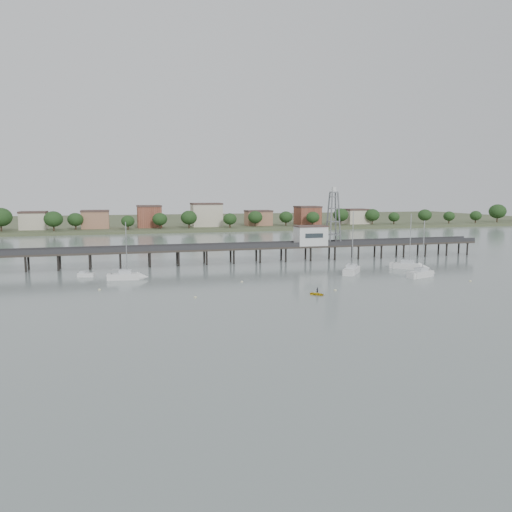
{
  "coord_description": "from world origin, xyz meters",
  "views": [
    {
      "loc": [
        -24.38,
        -64.19,
        18.04
      ],
      "look_at": [
        4.88,
        42.0,
        4.0
      ],
      "focal_mm": 35.0,
      "sensor_mm": 36.0,
      "label": 1
    }
  ],
  "objects_px": {
    "sailboat_d": "(425,274)",
    "white_tender": "(86,275)",
    "sailboat_c": "(353,270)",
    "yellow_dinghy": "(317,295)",
    "sailboat_b": "(131,276)",
    "sailboat_e": "(413,266)",
    "lattice_tower": "(333,218)",
    "pier": "(219,249)"
  },
  "relations": [
    {
      "from": "sailboat_e",
      "to": "sailboat_d",
      "type": "height_order",
      "value": "sailboat_e"
    },
    {
      "from": "sailboat_e",
      "to": "sailboat_b",
      "type": "distance_m",
      "value": 65.05
    },
    {
      "from": "sailboat_b",
      "to": "white_tender",
      "type": "height_order",
      "value": "sailboat_b"
    },
    {
      "from": "lattice_tower",
      "to": "sailboat_e",
      "type": "bearing_deg",
      "value": -62.34
    },
    {
      "from": "sailboat_e",
      "to": "sailboat_c",
      "type": "xyz_separation_m",
      "value": [
        -16.07,
        -0.75,
        -0.0
      ]
    },
    {
      "from": "sailboat_e",
      "to": "sailboat_d",
      "type": "xyz_separation_m",
      "value": [
        -3.63,
        -9.98,
        0.01
      ]
    },
    {
      "from": "sailboat_d",
      "to": "sailboat_b",
      "type": "relative_size",
      "value": 1.01
    },
    {
      "from": "lattice_tower",
      "to": "sailboat_d",
      "type": "height_order",
      "value": "lattice_tower"
    },
    {
      "from": "sailboat_c",
      "to": "yellow_dinghy",
      "type": "relative_size",
      "value": 5.44
    },
    {
      "from": "yellow_dinghy",
      "to": "sailboat_b",
      "type": "bearing_deg",
      "value": 102.76
    },
    {
      "from": "sailboat_e",
      "to": "sailboat_c",
      "type": "distance_m",
      "value": 16.09
    },
    {
      "from": "yellow_dinghy",
      "to": "sailboat_c",
      "type": "bearing_deg",
      "value": 11.88
    },
    {
      "from": "sailboat_e",
      "to": "sailboat_c",
      "type": "relative_size",
      "value": 0.94
    },
    {
      "from": "white_tender",
      "to": "sailboat_d",
      "type": "bearing_deg",
      "value": 0.26
    },
    {
      "from": "sailboat_b",
      "to": "yellow_dinghy",
      "type": "distance_m",
      "value": 40.25
    },
    {
      "from": "sailboat_c",
      "to": "yellow_dinghy",
      "type": "xyz_separation_m",
      "value": [
        -17.42,
        -21.21,
        -0.63
      ]
    },
    {
      "from": "lattice_tower",
      "to": "sailboat_b",
      "type": "distance_m",
      "value": 57.76
    },
    {
      "from": "pier",
      "to": "white_tender",
      "type": "xyz_separation_m",
      "value": [
        -31.64,
        -12.27,
        -3.38
      ]
    },
    {
      "from": "yellow_dinghy",
      "to": "sailboat_d",
      "type": "bearing_deg",
      "value": -16.87
    },
    {
      "from": "lattice_tower",
      "to": "sailboat_b",
      "type": "height_order",
      "value": "lattice_tower"
    },
    {
      "from": "pier",
      "to": "lattice_tower",
      "type": "bearing_deg",
      "value": 0.0
    },
    {
      "from": "white_tender",
      "to": "sailboat_b",
      "type": "bearing_deg",
      "value": -17.25
    },
    {
      "from": "sailboat_d",
      "to": "lattice_tower",
      "type": "bearing_deg",
      "value": 84.18
    },
    {
      "from": "sailboat_b",
      "to": "white_tender",
      "type": "distance_m",
      "value": 11.1
    },
    {
      "from": "pier",
      "to": "sailboat_e",
      "type": "distance_m",
      "value": 47.83
    },
    {
      "from": "sailboat_d",
      "to": "yellow_dinghy",
      "type": "height_order",
      "value": "sailboat_d"
    },
    {
      "from": "sailboat_c",
      "to": "white_tender",
      "type": "height_order",
      "value": "sailboat_c"
    },
    {
      "from": "sailboat_e",
      "to": "white_tender",
      "type": "relative_size",
      "value": 3.72
    },
    {
      "from": "sailboat_e",
      "to": "white_tender",
      "type": "bearing_deg",
      "value": -143.49
    },
    {
      "from": "sailboat_c",
      "to": "sailboat_b",
      "type": "xyz_separation_m",
      "value": [
        -48.91,
        3.85,
        0.01
      ]
    },
    {
      "from": "sailboat_c",
      "to": "white_tender",
      "type": "bearing_deg",
      "value": 118.11
    },
    {
      "from": "lattice_tower",
      "to": "sailboat_e",
      "type": "height_order",
      "value": "lattice_tower"
    },
    {
      "from": "pier",
      "to": "yellow_dinghy",
      "type": "height_order",
      "value": "pier"
    },
    {
      "from": "pier",
      "to": "sailboat_c",
      "type": "xyz_separation_m",
      "value": [
        26.62,
        -22.1,
        -3.16
      ]
    },
    {
      "from": "sailboat_d",
      "to": "white_tender",
      "type": "relative_size",
      "value": 3.43
    },
    {
      "from": "sailboat_d",
      "to": "sailboat_c",
      "type": "relative_size",
      "value": 0.87
    },
    {
      "from": "sailboat_c",
      "to": "sailboat_e",
      "type": "bearing_deg",
      "value": -49.65
    },
    {
      "from": "sailboat_e",
      "to": "sailboat_c",
      "type": "bearing_deg",
      "value": -133.86
    },
    {
      "from": "lattice_tower",
      "to": "white_tender",
      "type": "height_order",
      "value": "lattice_tower"
    },
    {
      "from": "white_tender",
      "to": "lattice_tower",
      "type": "bearing_deg",
      "value": 26.34
    },
    {
      "from": "sailboat_b",
      "to": "yellow_dinghy",
      "type": "height_order",
      "value": "sailboat_b"
    },
    {
      "from": "pier",
      "to": "sailboat_b",
      "type": "distance_m",
      "value": 28.98
    }
  ]
}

